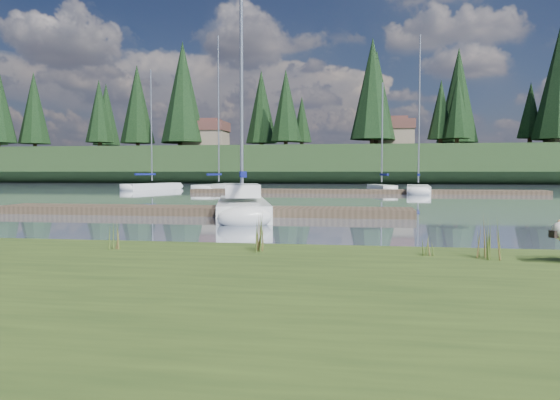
# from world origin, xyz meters

# --- Properties ---
(ground) EXTENTS (200.00, 200.00, 0.00)m
(ground) POSITION_xyz_m (0.00, 30.00, 0.00)
(ground) COLOR slate
(ground) RESTS_ON ground
(bank) EXTENTS (60.00, 9.00, 0.35)m
(bank) POSITION_xyz_m (0.00, -6.00, 0.17)
(bank) COLOR #39501C
(bank) RESTS_ON ground
(ridge) EXTENTS (200.00, 20.00, 5.00)m
(ridge) POSITION_xyz_m (0.00, 73.00, 2.50)
(ridge) COLOR #1E3318
(ridge) RESTS_ON ground
(sailboat_main) EXTENTS (3.76, 8.88, 12.56)m
(sailboat_main) POSITION_xyz_m (-2.48, 9.56, 0.42)
(sailboat_main) COLOR white
(sailboat_main) RESTS_ON ground
(dock_near) EXTENTS (16.00, 2.00, 0.30)m
(dock_near) POSITION_xyz_m (-4.00, 9.00, 0.15)
(dock_near) COLOR #4C3D2C
(dock_near) RESTS_ON ground
(dock_far) EXTENTS (26.00, 2.20, 0.30)m
(dock_far) POSITION_xyz_m (2.00, 30.00, 0.15)
(dock_far) COLOR #4C3D2C
(dock_far) RESTS_ON ground
(sailboat_bg_0) EXTENTS (3.77, 7.56, 10.91)m
(sailboat_bg_0) POSITION_xyz_m (-16.73, 36.55, 0.32)
(sailboat_bg_0) COLOR white
(sailboat_bg_0) RESTS_ON ground
(sailboat_bg_1) EXTENTS (2.52, 9.08, 13.25)m
(sailboat_bg_1) POSITION_xyz_m (-10.13, 35.01, 0.33)
(sailboat_bg_1) COLOR white
(sailboat_bg_1) RESTS_ON ground
(sailboat_bg_2) EXTENTS (2.50, 5.84, 8.88)m
(sailboat_bg_2) POSITION_xyz_m (3.39, 34.13, 0.34)
(sailboat_bg_2) COLOR white
(sailboat_bg_2) RESTS_ON ground
(sailboat_bg_3) EXTENTS (2.25, 8.38, 12.13)m
(sailboat_bg_3) POSITION_xyz_m (6.29, 32.65, 0.32)
(sailboat_bg_3) COLOR white
(sailboat_bg_3) RESTS_ON ground
(weed_0) EXTENTS (0.17, 0.14, 0.72)m
(weed_0) POSITION_xyz_m (0.55, -2.54, 0.65)
(weed_0) COLOR #475B23
(weed_0) RESTS_ON bank
(weed_1) EXTENTS (0.17, 0.14, 0.59)m
(weed_1) POSITION_xyz_m (0.55, -2.30, 0.60)
(weed_1) COLOR #475B23
(weed_1) RESTS_ON bank
(weed_2) EXTENTS (0.17, 0.14, 0.69)m
(weed_2) POSITION_xyz_m (4.06, -2.54, 0.64)
(weed_2) COLOR #475B23
(weed_2) RESTS_ON bank
(weed_3) EXTENTS (0.17, 0.14, 0.54)m
(weed_3) POSITION_xyz_m (-1.82, -2.56, 0.58)
(weed_3) COLOR #475B23
(weed_3) RESTS_ON bank
(weed_4) EXTENTS (0.17, 0.14, 0.38)m
(weed_4) POSITION_xyz_m (3.25, -2.48, 0.51)
(weed_4) COLOR #475B23
(weed_4) RESTS_ON bank
(weed_5) EXTENTS (0.17, 0.14, 0.63)m
(weed_5) POSITION_xyz_m (4.14, -2.76, 0.61)
(weed_5) COLOR #475B23
(weed_5) RESTS_ON bank
(mud_lip) EXTENTS (60.00, 0.50, 0.14)m
(mud_lip) POSITION_xyz_m (0.00, -1.60, 0.07)
(mud_lip) COLOR #33281C
(mud_lip) RESTS_ON ground
(conifer_1) EXTENTS (4.40, 4.40, 11.30)m
(conifer_1) POSITION_xyz_m (-40.00, 71.00, 11.28)
(conifer_1) COLOR #382619
(conifer_1) RESTS_ON ridge
(conifer_2) EXTENTS (6.60, 6.60, 16.05)m
(conifer_2) POSITION_xyz_m (-25.00, 68.00, 13.54)
(conifer_2) COLOR #382619
(conifer_2) RESTS_ON ridge
(conifer_3) EXTENTS (4.84, 4.84, 12.25)m
(conifer_3) POSITION_xyz_m (-10.00, 72.00, 11.74)
(conifer_3) COLOR #382619
(conifer_3) RESTS_ON ridge
(conifer_4) EXTENTS (6.16, 6.16, 15.10)m
(conifer_4) POSITION_xyz_m (3.00, 66.00, 13.09)
(conifer_4) COLOR #382619
(conifer_4) RESTS_ON ridge
(conifer_5) EXTENTS (3.96, 3.96, 10.35)m
(conifer_5) POSITION_xyz_m (15.00, 70.00, 10.83)
(conifer_5) COLOR #382619
(conifer_5) RESTS_ON ridge
(house_0) EXTENTS (6.30, 5.30, 4.65)m
(house_0) POSITION_xyz_m (-22.00, 70.00, 7.31)
(house_0) COLOR gray
(house_0) RESTS_ON ridge
(house_1) EXTENTS (6.30, 5.30, 4.65)m
(house_1) POSITION_xyz_m (6.00, 71.00, 7.31)
(house_1) COLOR gray
(house_1) RESTS_ON ridge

